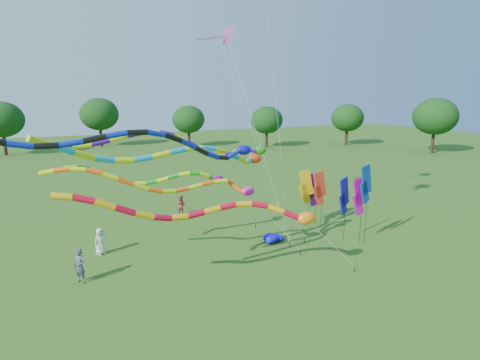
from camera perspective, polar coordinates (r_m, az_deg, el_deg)
name	(u,v)px	position (r m, az deg, el deg)	size (l,w,h in m)	color
ground	(289,280)	(21.37, 7.03, -13.91)	(160.00, 160.00, 0.00)	#235215
tree_ring	(331,173)	(20.49, 12.78, 0.97)	(116.11, 120.05, 9.66)	#382314
tube_kite_red	(226,212)	(18.76, -1.94, -4.58)	(14.07, 1.71, 6.11)	black
tube_kite_orange	(177,184)	(21.18, -8.89, -0.62)	(13.18, 2.29, 6.51)	black
tube_kite_purple	(207,147)	(19.52, -4.76, 4.68)	(13.17, 3.62, 8.44)	black
tube_kite_blue	(174,146)	(17.92, -9.39, 4.73)	(14.76, 4.80, 8.65)	black
tube_kite_cyan	(196,156)	(20.46, -6.34, 3.46)	(14.83, 5.93, 8.39)	black
tube_kite_green	(171,177)	(24.12, -9.78, 0.38)	(11.90, 2.60, 6.34)	black
delta_kite_high_c	(226,35)	(29.65, -1.94, 19.87)	(3.58, 7.73, 14.78)	black
banner_pole_red	(320,189)	(28.66, 11.24, -1.20)	(1.16, 0.08, 4.08)	black
banner_pole_orange	(306,187)	(28.80, 9.34, -1.00)	(1.15, 0.34, 4.11)	black
banner_pole_magenta_b	(359,197)	(26.05, 16.60, -2.29)	(1.16, 0.11, 4.33)	black
banner_pole_blue_b	(366,184)	(25.77, 17.47, -0.60)	(1.15, 0.34, 5.16)	black
banner_pole_violet	(313,190)	(29.24, 10.34, -1.36)	(1.09, 0.54, 3.84)	black
banner_pole_blue_a	(344,196)	(26.06, 14.58, -2.25)	(1.11, 0.49, 4.28)	black
blue_nylon_heap	(271,241)	(25.62, 4.38, -8.59)	(1.37, 1.74, 0.56)	#0D0EB4
person_a	(100,241)	(25.36, -19.24, -8.22)	(0.79, 0.52, 1.62)	silver
person_b	(80,266)	(22.07, -21.84, -11.28)	(0.66, 0.43, 1.81)	#464A62
person_c	(181,205)	(31.81, -8.40, -3.54)	(0.75, 0.59, 1.55)	#9A3F38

